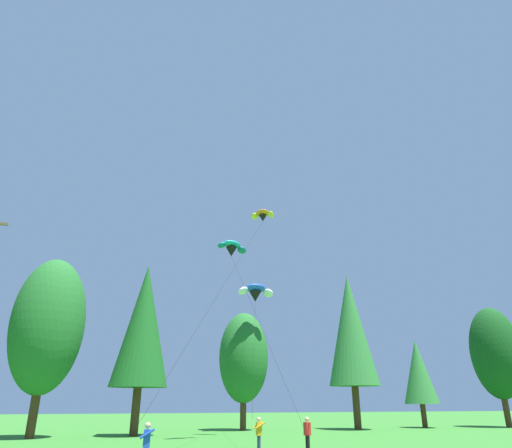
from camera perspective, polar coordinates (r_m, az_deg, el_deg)
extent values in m
cylinder|color=#472D19|center=(38.26, -26.22, -20.62)|extent=(0.62, 0.62, 3.26)
ellipsoid|color=#236628|center=(38.65, -24.69, -11.41)|extent=(5.31, 5.31, 10.19)
cylinder|color=#472D19|center=(38.73, -14.92, -21.81)|extent=(0.64, 0.64, 3.47)
cone|color=#19561E|center=(39.19, -13.98, -12.06)|extent=(4.53, 4.53, 9.86)
cylinder|color=#472D19|center=(44.95, -1.63, -22.85)|extent=(0.56, 0.56, 2.65)
ellipsoid|color=#236628|center=(45.12, -1.56, -16.36)|extent=(4.66, 4.66, 8.30)
cylinder|color=#472D19|center=(47.30, 12.54, -21.60)|extent=(0.67, 0.67, 3.84)
cone|color=#2D7033|center=(47.81, 11.82, -12.74)|extent=(4.85, 4.85, 10.94)
cylinder|color=#472D19|center=(52.49, 20.37, -21.68)|extent=(0.52, 0.52, 2.22)
cone|color=#2D7033|center=(52.56, 19.75, -17.06)|extent=(3.48, 3.48, 6.31)
cylinder|color=#472D19|center=(56.50, 29.00, -19.91)|extent=(0.60, 0.60, 3.05)
ellipsoid|color=#144719|center=(56.72, 27.91, -14.07)|extent=(5.08, 5.08, 9.54)
cube|color=blue|center=(18.87, -13.57, -24.74)|extent=(0.29, 0.41, 0.60)
sphere|color=tan|center=(18.84, -13.44, -23.41)|extent=(0.22, 0.22, 0.22)
cylinder|color=blue|center=(18.62, -13.56, -24.30)|extent=(0.53, 0.16, 0.35)
cylinder|color=blue|center=(19.09, -13.48, -24.22)|extent=(0.53, 0.16, 0.35)
cylinder|color=navy|center=(24.73, 0.43, -26.06)|extent=(0.14, 0.14, 0.84)
cylinder|color=navy|center=(24.92, 0.31, -26.02)|extent=(0.14, 0.14, 0.84)
cube|color=orange|center=(24.78, 0.37, -24.38)|extent=(0.28, 0.40, 0.60)
sphere|color=tan|center=(24.76, 0.36, -23.36)|extent=(0.22, 0.22, 0.22)
cylinder|color=orange|center=(24.54, 0.50, -24.03)|extent=(0.53, 0.13, 0.35)
cylinder|color=orange|center=(25.01, 0.24, -23.99)|extent=(0.53, 0.13, 0.35)
cylinder|color=black|center=(25.00, 6.64, -25.88)|extent=(0.13, 0.13, 0.84)
cylinder|color=black|center=(25.18, 6.43, -25.86)|extent=(0.13, 0.13, 0.84)
cube|color=red|center=(25.05, 6.46, -24.23)|extent=(0.25, 0.39, 0.60)
sphere|color=tan|center=(25.03, 6.41, -23.22)|extent=(0.22, 0.22, 0.22)
cylinder|color=red|center=(24.83, 6.71, -24.18)|extent=(0.20, 0.09, 0.57)
cylinder|color=red|center=(25.26, 6.20, -24.15)|extent=(0.20, 0.09, 0.57)
ellipsoid|color=orange|center=(39.10, 0.83, 1.38)|extent=(1.44, 1.36, 0.70)
ellipsoid|color=yellow|center=(38.83, 1.87, 1.22)|extent=(0.81, 0.91, 0.78)
ellipsoid|color=yellow|center=(39.22, -0.20, 0.97)|extent=(0.87, 0.87, 0.78)
cone|color=black|center=(38.99, 0.87, 0.72)|extent=(0.92, 0.92, 0.57)
cylinder|color=black|center=(28.12, -3.88, -7.35)|extent=(10.10, 15.44, 15.24)
ellipsoid|color=blue|center=(43.39, -0.04, -8.07)|extent=(2.11, 1.40, 1.02)
ellipsoid|color=white|center=(43.79, 1.52, -8.67)|extent=(1.29, 1.15, 1.20)
ellipsoid|color=white|center=(42.87, -1.64, -8.39)|extent=(1.20, 1.14, 1.20)
cone|color=black|center=(43.32, -0.10, -9.11)|extent=(1.23, 1.23, 0.98)
cylinder|color=black|center=(33.73, -0.24, -14.66)|extent=(5.45, 16.78, 9.58)
ellipsoid|color=teal|center=(34.65, -3.02, -2.56)|extent=(1.72, 1.36, 0.67)
ellipsoid|color=#0F666B|center=(35.11, -1.80, -3.30)|extent=(1.00, 0.95, 0.82)
ellipsoid|color=#0F666B|center=(34.03, -4.30, -2.64)|extent=(0.95, 0.91, 0.82)
cone|color=black|center=(34.52, -3.12, -3.50)|extent=(1.11, 1.11, 0.73)
cylinder|color=black|center=(29.16, 0.53, -12.54)|extent=(1.69, 8.88, 11.49)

